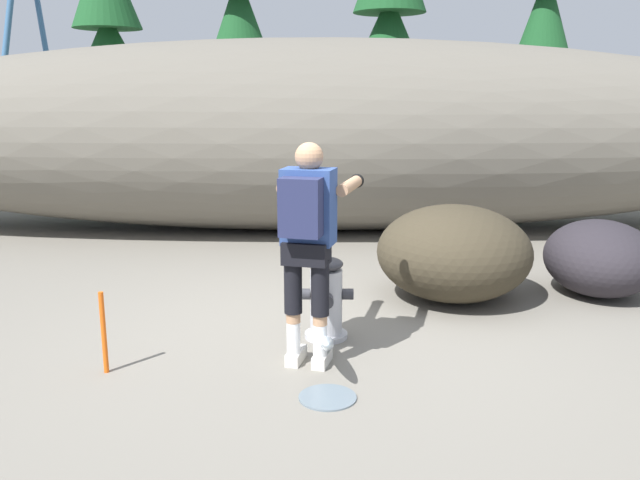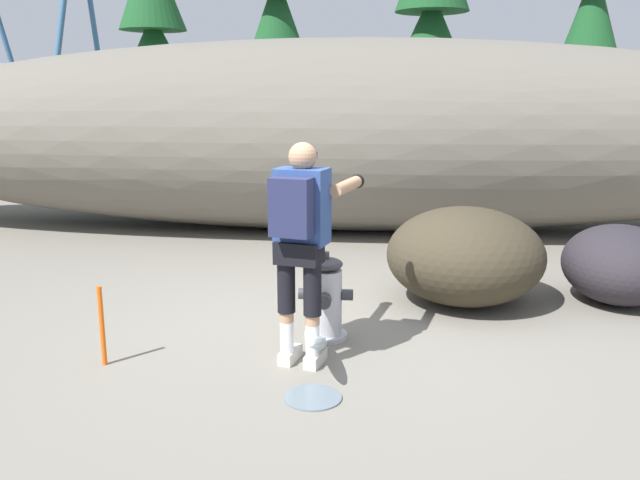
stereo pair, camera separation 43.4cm
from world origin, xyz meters
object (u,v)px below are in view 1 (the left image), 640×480
object	(u,v)px
boulder_large	(457,253)
survey_stake	(107,332)
fire_hydrant	(329,299)
boulder_mid	(603,258)
utility_worker	(311,227)

from	to	relation	value
boulder_large	survey_stake	size ratio (longest dim) A/B	2.49
fire_hydrant	boulder_large	bearing A→B (deg)	40.43
boulder_mid	survey_stake	world-z (taller)	boulder_mid
fire_hydrant	survey_stake	size ratio (longest dim) A/B	1.20
utility_worker	boulder_large	bearing A→B (deg)	-26.90
boulder_large	survey_stake	distance (m)	3.31
boulder_large	survey_stake	xyz separation A→B (m)	(-2.82, -1.73, -0.16)
boulder_large	boulder_mid	world-z (taller)	boulder_large
survey_stake	boulder_mid	bearing A→B (deg)	23.40
survey_stake	fire_hydrant	bearing A→B (deg)	23.26
fire_hydrant	boulder_large	distance (m)	1.63
fire_hydrant	boulder_mid	xyz separation A→B (m)	(2.71, 1.18, 0.04)
fire_hydrant	boulder_large	world-z (taller)	boulder_large
boulder_large	boulder_mid	bearing A→B (deg)	4.68
boulder_mid	survey_stake	xyz separation A→B (m)	(-4.29, -1.85, -0.07)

